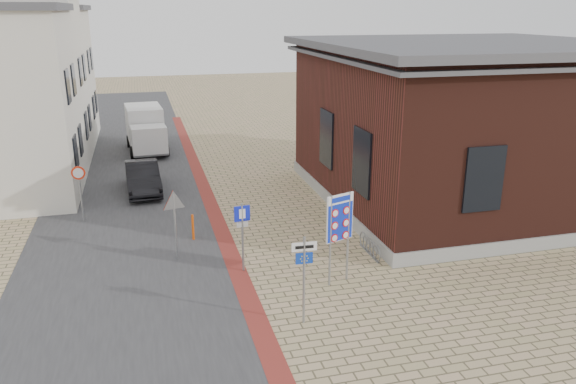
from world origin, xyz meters
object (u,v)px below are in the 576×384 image
sedan (143,177)px  parking_sign (242,226)px  essen_sign (304,267)px  border_sign (340,220)px  bollard (193,227)px  box_truck (146,129)px

sedan → parking_sign: bearing=-75.3°
sedan → parking_sign: parking_sign is taller
parking_sign → essen_sign: bearing=-80.1°
border_sign → bollard: 6.22m
box_truck → border_sign: 19.59m
parking_sign → sedan: bearing=101.6°
parking_sign → bollard: parking_sign is taller
box_truck → parking_sign: (2.63, -17.34, 0.21)m
box_truck → border_sign: border_sign is taller
bollard → essen_sign: bearing=-70.5°
border_sign → parking_sign: border_sign is taller
sedan → parking_sign: 9.85m
box_truck → essen_sign: 21.15m
sedan → bollard: 6.57m
box_truck → parking_sign: box_truck is taller
parking_sign → bollard: (-1.31, 3.00, -1.06)m
sedan → essen_sign: size_ratio=1.67×
box_truck → border_sign: (5.32, -18.84, 0.73)m
sedan → border_sign: (5.66, -10.86, 1.38)m
sedan → border_sign: bearing=-65.3°
essen_sign → border_sign: bearing=52.6°
essen_sign → bollard: size_ratio=2.53×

